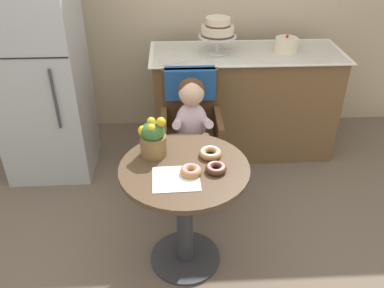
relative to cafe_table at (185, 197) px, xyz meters
The scene contains 13 objects.
ground_plane 0.51m from the cafe_table, ahead, with size 8.00×8.00×0.00m, color #6B5B4C.
cafe_table is the anchor object (origin of this frame).
wicker_chair 0.76m from the cafe_table, 84.59° to the left, with size 0.42×0.45×0.95m.
seated_child 0.62m from the cafe_table, 83.18° to the left, with size 0.27×0.32×0.73m.
paper_napkin 0.24m from the cafe_table, 112.85° to the right, with size 0.25×0.22×0.00m, color white.
donut_front 0.29m from the cafe_table, 16.96° to the right, with size 0.11×0.11×0.04m.
donut_mid 0.29m from the cafe_table, 32.22° to the left, with size 0.13×0.13×0.04m.
donut_side 0.25m from the cafe_table, 65.28° to the right, with size 0.12×0.12×0.04m.
flower_vase 0.38m from the cafe_table, 141.53° to the left, with size 0.16×0.15×0.24m.
display_counter 1.41m from the cafe_table, 67.07° to the left, with size 1.56×0.62×0.90m.
tiered_cake_stand 1.45m from the cafe_table, 76.69° to the left, with size 0.30×0.30×0.28m.
round_layer_cake 1.61m from the cafe_table, 56.29° to the left, with size 0.18×0.18×0.14m.
refrigerator 1.56m from the cafe_table, 133.67° to the left, with size 0.64×0.63×1.70m.
Camera 1 is at (-0.05, -1.78, 1.99)m, focal length 37.52 mm.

